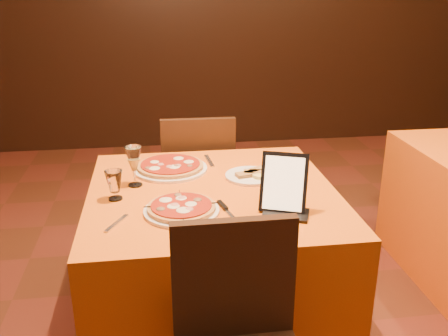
{
  "coord_description": "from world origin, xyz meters",
  "views": [
    {
      "loc": [
        -0.67,
        -1.55,
        1.63
      ],
      "look_at": [
        -0.39,
        0.47,
        0.86
      ],
      "focal_mm": 40.0,
      "sensor_mm": 36.0,
      "label": 1
    }
  ],
  "objects": [
    {
      "name": "wine_glass",
      "position": [
        -0.78,
        0.59,
        0.84
      ],
      "size": [
        0.08,
        0.08,
        0.19
      ],
      "primitive_type": null,
      "rotation": [
        0.0,
        0.0,
        0.28
      ],
      "color": "#D0CC76",
      "rests_on": "main_table"
    },
    {
      "name": "wall_back",
      "position": [
        0.0,
        3.5,
        1.4
      ],
      "size": [
        6.0,
        0.01,
        2.8
      ],
      "primitive_type": "cube",
      "color": "black",
      "rests_on": "floor"
    },
    {
      "name": "chair_side_far",
      "position": [
        1.3,
        1.55,
        0.46
      ],
      "size": [
        0.59,
        0.59,
        0.91
      ],
      "primitive_type": null,
      "rotation": [
        0.0,
        0.0,
        3.56
      ],
      "color": "black",
      "rests_on": "floor"
    },
    {
      "name": "fork_near",
      "position": [
        -0.85,
        0.22,
        0.75
      ],
      "size": [
        0.09,
        0.14,
        0.01
      ],
      "primitive_type": "cube",
      "rotation": [
        0.0,
        0.0,
        1.08
      ],
      "color": "#A8A9AF",
      "rests_on": "main_table"
    },
    {
      "name": "pizza_far",
      "position": [
        -0.62,
        0.77,
        0.77
      ],
      "size": [
        0.36,
        0.36,
        0.03
      ],
      "rotation": [
        0.0,
        0.0,
        0.15
      ],
      "color": "white",
      "rests_on": "main_table"
    },
    {
      "name": "main_table",
      "position": [
        -0.44,
        0.49,
        0.38
      ],
      "size": [
        1.1,
        1.1,
        0.75
      ],
      "primitive_type": "cube",
      "color": "orange",
      "rests_on": "floor"
    },
    {
      "name": "cutlet_dish",
      "position": [
        -0.24,
        0.62,
        0.76
      ],
      "size": [
        0.24,
        0.24,
        0.03
      ],
      "rotation": [
        0.0,
        0.0,
        0.03
      ],
      "color": "white",
      "rests_on": "main_table"
    },
    {
      "name": "tablet",
      "position": [
        -0.18,
        0.25,
        0.87
      ],
      "size": [
        0.21,
        0.16,
        0.23
      ],
      "primitive_type": "cube",
      "rotation": [
        -0.35,
        0.0,
        -0.37
      ],
      "color": "black",
      "rests_on": "main_table"
    },
    {
      "name": "water_glass",
      "position": [
        -0.86,
        0.45,
        0.81
      ],
      "size": [
        0.09,
        0.09,
        0.13
      ],
      "primitive_type": null,
      "rotation": [
        0.0,
        0.0,
        -0.24
      ],
      "color": "silver",
      "rests_on": "main_table"
    },
    {
      "name": "knife",
      "position": [
        -0.4,
        0.23,
        0.75
      ],
      "size": [
        0.06,
        0.19,
        0.01
      ],
      "primitive_type": "cube",
      "rotation": [
        0.0,
        0.0,
        1.81
      ],
      "color": "silver",
      "rests_on": "main_table"
    },
    {
      "name": "fork_far",
      "position": [
        -0.41,
        0.87,
        0.75
      ],
      "size": [
        0.04,
        0.18,
        0.01
      ],
      "primitive_type": "cube",
      "rotation": [
        0.0,
        0.0,
        1.66
      ],
      "color": "silver",
      "rests_on": "main_table"
    },
    {
      "name": "chair_main_far",
      "position": [
        -0.44,
        1.32,
        0.46
      ],
      "size": [
        0.46,
        0.46,
        0.91
      ],
      "primitive_type": null,
      "rotation": [
        0.0,
        0.0,
        3.12
      ],
      "color": "#301F0F",
      "rests_on": "floor"
    },
    {
      "name": "pizza_near",
      "position": [
        -0.59,
        0.28,
        0.77
      ],
      "size": [
        0.31,
        0.31,
        0.03
      ],
      "rotation": [
        0.0,
        0.0,
        0.43
      ],
      "color": "white",
      "rests_on": "main_table"
    }
  ]
}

